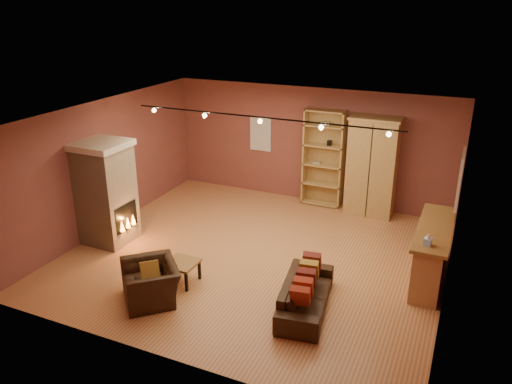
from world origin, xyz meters
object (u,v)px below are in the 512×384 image
at_px(bar_counter, 432,253).
at_px(loveseat, 306,288).
at_px(coffee_table, 182,265).
at_px(bookcase, 324,157).
at_px(armchair, 150,276).
at_px(armoire, 372,167).
at_px(fireplace, 106,193).

xyz_separation_m(bar_counter, loveseat, (-1.73, -1.79, -0.15)).
distance_m(bar_counter, coffee_table, 4.43).
xyz_separation_m(bookcase, armchair, (-1.37, -5.23, -0.76)).
xyz_separation_m(armoire, bar_counter, (1.62, -2.47, -0.64)).
bearing_deg(fireplace, bar_counter, 9.89).
distance_m(loveseat, armchair, 2.57).
bearing_deg(loveseat, armoire, -10.28).
xyz_separation_m(bookcase, loveseat, (1.07, -4.43, -0.82)).
bearing_deg(bar_counter, armoire, 123.27).
bearing_deg(armchair, coffee_table, 120.30).
xyz_separation_m(fireplace, loveseat, (4.51, -0.70, -0.69)).
distance_m(armoire, armchair, 5.71).
bearing_deg(armchair, bar_counter, 77.68).
distance_m(fireplace, bar_counter, 6.36).
bearing_deg(bookcase, armchair, -104.72).
bearing_deg(armchair, fireplace, -170.10).
relative_size(bookcase, loveseat, 1.28).
bearing_deg(loveseat, armchair, 99.39).
distance_m(fireplace, bookcase, 5.07).
height_order(fireplace, bookcase, bookcase).
bearing_deg(bar_counter, armchair, -148.18).
height_order(bar_counter, coffee_table, bar_counter).
height_order(armoire, coffee_table, armoire).
height_order(armoire, bar_counter, armoire).
relative_size(bookcase, armoire, 1.01).
relative_size(fireplace, coffee_table, 3.97).
bearing_deg(loveseat, coffee_table, 84.64).
xyz_separation_m(fireplace, coffee_table, (2.25, -0.83, -0.71)).
bearing_deg(armoire, armchair, -116.78).
distance_m(armoire, loveseat, 4.33).
relative_size(fireplace, bar_counter, 0.99).
relative_size(loveseat, armchair, 1.59).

